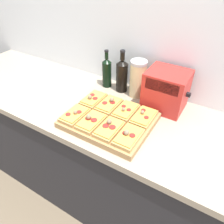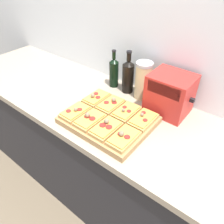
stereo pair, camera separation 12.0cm
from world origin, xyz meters
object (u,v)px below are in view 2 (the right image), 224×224
(wine_bottle, at_px, (128,76))
(toaster_oven, at_px, (170,94))
(grain_jar_tall, at_px, (143,80))
(olive_oil_bottle, at_px, (114,72))
(cutting_board, at_px, (109,120))

(wine_bottle, height_order, toaster_oven, wine_bottle)
(grain_jar_tall, relative_size, toaster_oven, 0.93)
(grain_jar_tall, bearing_deg, toaster_oven, -9.44)
(wine_bottle, xyz_separation_m, toaster_oven, (0.31, -0.03, 0.00))
(toaster_oven, bearing_deg, olive_oil_bottle, 175.59)
(olive_oil_bottle, bearing_deg, toaster_oven, -4.41)
(cutting_board, xyz_separation_m, olive_oil_bottle, (-0.23, 0.34, 0.09))
(cutting_board, xyz_separation_m, grain_jar_tall, (0.00, 0.34, 0.10))
(olive_oil_bottle, distance_m, wine_bottle, 0.12)
(wine_bottle, distance_m, toaster_oven, 0.31)
(wine_bottle, height_order, grain_jar_tall, wine_bottle)
(grain_jar_tall, xyz_separation_m, toaster_oven, (0.20, -0.03, -0.00))
(cutting_board, relative_size, grain_jar_tall, 1.92)
(wine_bottle, xyz_separation_m, grain_jar_tall, (0.11, 0.00, 0.00))
(olive_oil_bottle, bearing_deg, grain_jar_tall, 0.00)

